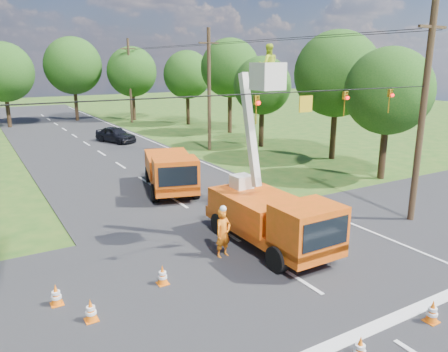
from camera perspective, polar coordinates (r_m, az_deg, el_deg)
ground at (r=32.61m, az=-13.37°, el=1.30°), size 140.00×140.00×0.00m
road_main at (r=32.61m, az=-13.37°, el=1.30°), size 12.00×100.00×0.06m
road_cross at (r=17.13m, az=5.57°, el=-10.81°), size 56.00×10.00×0.07m
stop_bar at (r=13.84m, az=19.03°, el=-18.34°), size 9.00×0.45×0.02m
edge_line at (r=34.61m, az=-4.51°, el=2.43°), size 0.12×90.00×0.02m
bucket_truck at (r=17.58m, az=6.28°, el=-4.26°), size 2.62×6.48×8.01m
second_truck at (r=25.42m, az=-6.97°, el=0.72°), size 4.06×6.80×2.40m
ground_worker at (r=16.90m, az=-0.11°, el=-7.49°), size 0.79×0.61×1.95m
distant_car at (r=42.10m, az=-13.99°, el=5.28°), size 3.23×4.68×1.48m
traffic_cone_0 at (r=12.30m, az=17.34°, el=-20.77°), size 0.38×0.38×0.71m
traffic_cone_1 at (r=14.53m, az=25.56°, el=-15.69°), size 0.38×0.38×0.71m
traffic_cone_2 at (r=21.79m, az=-0.72°, el=-4.01°), size 0.38×0.38×0.71m
traffic_cone_3 at (r=24.59m, az=0.08°, el=-1.80°), size 0.38×0.38×0.71m
traffic_cone_4 at (r=13.83m, az=-17.01°, el=-16.44°), size 0.38×0.38×0.71m
traffic_cone_5 at (r=14.95m, az=-21.08°, el=-14.30°), size 0.38×0.38×0.71m
traffic_cone_7 at (r=31.07m, az=-6.10°, el=1.64°), size 0.38×0.38×0.71m
traffic_cone_8 at (r=15.30m, az=-8.04°, el=-12.69°), size 0.38×0.38×0.71m
pole_right_near at (r=21.75m, az=24.51°, el=7.48°), size 1.80×0.30×10.00m
pole_right_mid at (r=37.00m, az=-1.96°, el=11.26°), size 1.80×0.30×10.00m
pole_right_far at (r=55.36m, az=-12.19°, el=12.11°), size 1.80×0.30×10.00m
signal_span at (r=16.94m, az=12.27°, el=9.37°), size 18.00×0.29×1.07m
tree_right_a at (r=29.30m, az=20.71°, el=10.30°), size 5.40×5.40×8.28m
tree_right_b at (r=34.40m, az=14.55°, el=12.76°), size 6.40×6.40×9.65m
tree_right_c at (r=38.64m, az=5.02°, el=11.67°), size 5.00×5.00×7.83m
tree_right_d at (r=46.15m, az=0.79°, el=13.92°), size 6.00×6.00×9.70m
tree_right_e at (r=52.72m, az=-4.83°, el=13.03°), size 5.60×5.60×8.63m
tree_far_a at (r=55.57m, az=-26.88°, el=12.01°), size 6.60×6.60×9.50m
tree_far_b at (r=58.68m, az=-19.13°, el=13.45°), size 7.00×7.00×10.32m
tree_far_c at (r=57.54m, az=-11.93°, el=13.17°), size 6.20×6.20×9.18m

